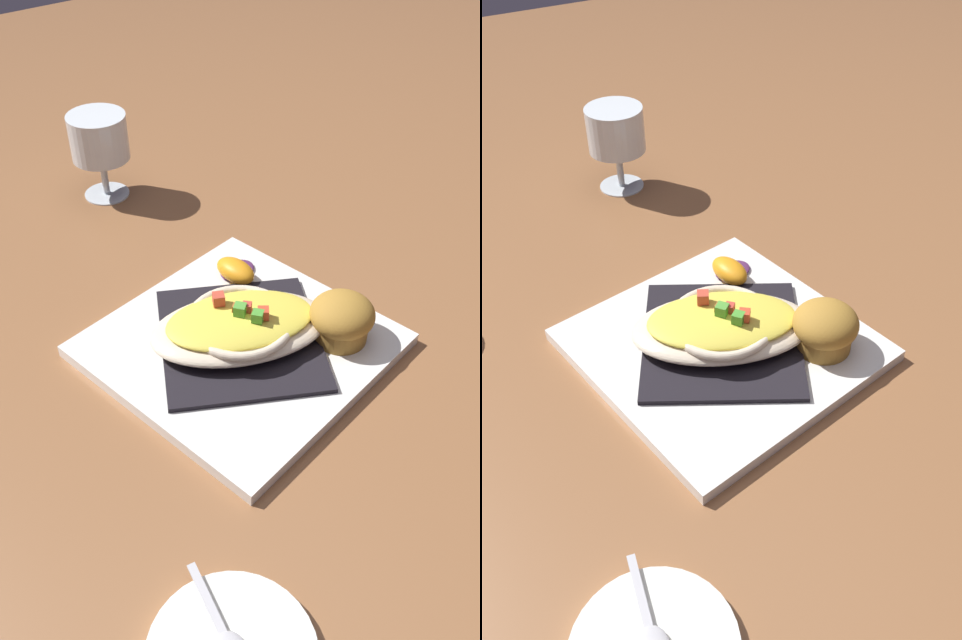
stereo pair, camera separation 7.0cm
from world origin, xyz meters
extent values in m
plane|color=#8F5D38|center=(0.00, 0.00, 0.00)|extent=(2.60, 2.60, 0.00)
cube|color=white|center=(0.00, 0.00, 0.01)|extent=(0.33, 0.33, 0.01)
cube|color=black|center=(0.00, 0.00, 0.02)|extent=(0.24, 0.24, 0.01)
ellipsoid|color=beige|center=(0.00, 0.00, 0.03)|extent=(0.18, 0.23, 0.03)
torus|color=beige|center=(0.00, 0.00, 0.04)|extent=(0.15, 0.15, 0.01)
ellipsoid|color=yellow|center=(0.00, 0.00, 0.04)|extent=(0.15, 0.19, 0.02)
cube|color=#D34933|center=(-0.03, -0.01, 0.06)|extent=(0.02, 0.02, 0.01)
cube|color=#D7472A|center=(0.02, 0.02, 0.06)|extent=(0.02, 0.02, 0.01)
cube|color=#AC5C27|center=(-0.01, 0.00, 0.06)|extent=(0.01, 0.01, 0.01)
cube|color=green|center=(0.02, 0.01, 0.06)|extent=(0.02, 0.02, 0.01)
cube|color=#53A739|center=(0.00, 0.00, 0.06)|extent=(0.02, 0.02, 0.01)
cube|color=#D44334|center=(0.00, 0.01, 0.06)|extent=(0.01, 0.01, 0.01)
cube|color=green|center=(0.00, 0.00, 0.06)|extent=(0.01, 0.01, 0.01)
cylinder|color=#AA772E|center=(0.06, 0.09, 0.03)|extent=(0.06, 0.06, 0.02)
ellipsoid|color=#AF7D2F|center=(0.06, 0.09, 0.05)|extent=(0.07, 0.07, 0.04)
ellipsoid|color=#4C0F23|center=(0.06, 0.09, 0.06)|extent=(0.03, 0.03, 0.01)
ellipsoid|color=#542854|center=(-0.10, 0.07, 0.02)|extent=(0.05, 0.05, 0.01)
ellipsoid|color=orange|center=(-0.09, 0.06, 0.03)|extent=(0.06, 0.04, 0.02)
cylinder|color=white|center=(-0.39, 0.04, 0.00)|extent=(0.07, 0.07, 0.00)
cylinder|color=white|center=(-0.39, 0.04, 0.03)|extent=(0.01, 0.01, 0.06)
cylinder|color=white|center=(-0.39, 0.04, 0.09)|extent=(0.08, 0.08, 0.06)
cylinder|color=silver|center=(-0.39, 0.04, 0.08)|extent=(0.07, 0.07, 0.03)
cube|color=silver|center=(0.22, -0.20, 0.01)|extent=(0.06, 0.02, 0.00)
camera|label=1|loc=(0.42, -0.32, 0.51)|focal=36.91mm
camera|label=2|loc=(0.46, -0.26, 0.51)|focal=36.91mm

